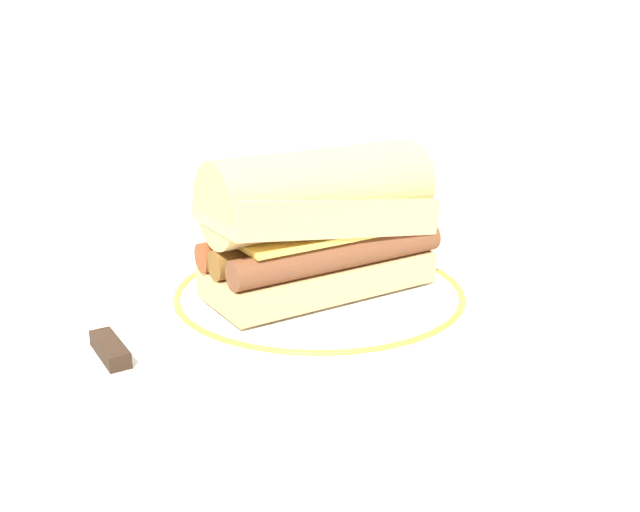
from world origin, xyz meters
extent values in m
plane|color=silver|center=(0.00, 0.00, 0.00)|extent=(1.50, 1.50, 0.00)
cylinder|color=white|center=(-0.01, 0.00, 0.01)|extent=(0.27, 0.27, 0.01)
torus|color=#B29333|center=(-0.01, 0.00, 0.01)|extent=(0.25, 0.25, 0.01)
cube|color=tan|center=(-0.01, 0.00, 0.03)|extent=(0.21, 0.15, 0.03)
cylinder|color=brown|center=(0.00, -0.03, 0.05)|extent=(0.19, 0.10, 0.02)
cylinder|color=brown|center=(-0.01, 0.00, 0.05)|extent=(0.19, 0.10, 0.02)
cylinder|color=brown|center=(-0.02, 0.02, 0.05)|extent=(0.19, 0.10, 0.02)
cube|color=#EFC64C|center=(-0.01, 0.00, 0.07)|extent=(0.18, 0.13, 0.01)
cube|color=tan|center=(-0.01, 0.00, 0.09)|extent=(0.21, 0.15, 0.05)
cylinder|color=tan|center=(-0.01, 0.00, 0.10)|extent=(0.20, 0.14, 0.07)
cylinder|color=silver|center=(0.04, 0.20, 0.05)|extent=(0.06, 0.06, 0.09)
cylinder|color=gold|center=(0.04, 0.20, 0.02)|extent=(0.05, 0.05, 0.03)
cube|color=silver|center=(-0.21, -0.01, 0.00)|extent=(0.05, 0.09, 0.01)
cube|color=black|center=(-0.18, -0.07, 0.01)|extent=(0.03, 0.06, 0.01)
camera|label=1|loc=(-0.11, -0.56, 0.23)|focal=39.50mm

